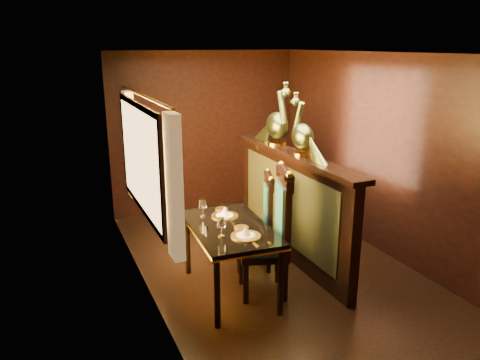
{
  "coord_description": "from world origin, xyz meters",
  "views": [
    {
      "loc": [
        -2.42,
        -4.42,
        2.6
      ],
      "look_at": [
        -0.33,
        0.36,
        1.07
      ],
      "focal_mm": 35.0,
      "sensor_mm": 36.0,
      "label": 1
    }
  ],
  "objects_px": {
    "dining_table": "(230,232)",
    "peacock_left": "(303,125)",
    "chair_left": "(275,228)",
    "peacock_right": "(277,114)",
    "chair_right": "(262,218)"
  },
  "relations": [
    {
      "from": "dining_table",
      "to": "peacock_left",
      "type": "height_order",
      "value": "peacock_left"
    },
    {
      "from": "chair_left",
      "to": "peacock_right",
      "type": "height_order",
      "value": "peacock_right"
    },
    {
      "from": "dining_table",
      "to": "chair_left",
      "type": "distance_m",
      "value": 0.48
    },
    {
      "from": "chair_right",
      "to": "peacock_left",
      "type": "height_order",
      "value": "peacock_left"
    },
    {
      "from": "peacock_left",
      "to": "chair_left",
      "type": "bearing_deg",
      "value": -140.21
    },
    {
      "from": "chair_right",
      "to": "peacock_right",
      "type": "relative_size",
      "value": 1.47
    },
    {
      "from": "chair_left",
      "to": "peacock_left",
      "type": "distance_m",
      "value": 1.24
    },
    {
      "from": "peacock_left",
      "to": "peacock_right",
      "type": "xyz_separation_m",
      "value": [
        0.0,
        0.61,
        0.05
      ]
    },
    {
      "from": "peacock_right",
      "to": "chair_left",
      "type": "bearing_deg",
      "value": -117.9
    },
    {
      "from": "chair_left",
      "to": "peacock_right",
      "type": "relative_size",
      "value": 1.76
    },
    {
      "from": "dining_table",
      "to": "chair_right",
      "type": "height_order",
      "value": "chair_right"
    },
    {
      "from": "peacock_right",
      "to": "peacock_left",
      "type": "bearing_deg",
      "value": -90.0
    },
    {
      "from": "chair_left",
      "to": "chair_right",
      "type": "bearing_deg",
      "value": 93.86
    },
    {
      "from": "dining_table",
      "to": "chair_right",
      "type": "xyz_separation_m",
      "value": [
        0.59,
        0.42,
        -0.08
      ]
    },
    {
      "from": "dining_table",
      "to": "peacock_right",
      "type": "relative_size",
      "value": 1.69
    }
  ]
}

